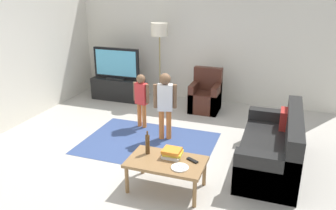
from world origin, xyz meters
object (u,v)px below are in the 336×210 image
(tv, at_px, (116,64))
(floor_lamp, at_px, (160,34))
(tv_stand, at_px, (118,89))
(bottle, at_px, (148,144))
(child_center, at_px, (165,100))
(tv_remote, at_px, (192,160))
(child_near_tv, at_px, (141,96))
(book_stack, at_px, (172,153))
(coffee_table, at_px, (166,164))
(plate, at_px, (180,167))
(couch, at_px, (275,150))
(armchair, at_px, (206,97))

(tv, relative_size, floor_lamp, 0.62)
(tv_stand, distance_m, bottle, 3.60)
(child_center, height_order, tv_remote, child_center)
(child_near_tv, distance_m, book_stack, 2.02)
(floor_lamp, height_order, coffee_table, floor_lamp)
(tv, relative_size, plate, 5.00)
(coffee_table, distance_m, bottle, 0.37)
(child_center, xyz_separation_m, bottle, (0.23, -1.33, -0.15))
(couch, xyz_separation_m, plate, (-1.09, -1.17, 0.14))
(child_near_tv, height_order, tv_remote, child_near_tv)
(tv, height_order, armchair, tv)
(armchair, height_order, child_center, child_center)
(coffee_table, bearing_deg, book_stack, 71.05)
(tv_stand, relative_size, coffee_table, 1.20)
(couch, height_order, tv_remote, couch)
(tv, relative_size, armchair, 1.22)
(child_center, distance_m, plate, 1.74)
(floor_lamp, bearing_deg, armchair, -9.79)
(tv_stand, relative_size, bottle, 3.68)
(book_stack, height_order, tv_remote, book_stack)
(coffee_table, distance_m, plate, 0.26)
(tv_stand, height_order, child_center, child_center)
(plate, bearing_deg, floor_lamp, 114.45)
(bottle, bearing_deg, coffee_table, -18.43)
(tv_stand, bearing_deg, child_near_tv, -48.20)
(tv_stand, distance_m, armchair, 2.10)
(armchair, distance_m, plate, 3.19)
(couch, relative_size, coffee_table, 1.80)
(armchair, height_order, floor_lamp, floor_lamp)
(bottle, bearing_deg, book_stack, 3.13)
(tv_stand, xyz_separation_m, child_center, (1.76, -1.65, 0.46))
(armchair, relative_size, coffee_table, 0.90)
(armchair, distance_m, book_stack, 2.94)
(tv_remote, bearing_deg, tv, 159.40)
(bottle, distance_m, plate, 0.58)
(tv, bearing_deg, couch, -29.20)
(tv_stand, distance_m, plate, 4.07)
(child_center, bearing_deg, bottle, -80.16)
(floor_lamp, xyz_separation_m, plate, (1.52, -3.35, -1.12))
(armchair, bearing_deg, book_stack, -85.39)
(bottle, height_order, plate, bottle)
(coffee_table, xyz_separation_m, book_stack, (0.04, 0.12, 0.11))
(child_near_tv, xyz_separation_m, bottle, (0.82, -1.67, -0.06))
(tv_stand, bearing_deg, tv, -90.00)
(couch, xyz_separation_m, floor_lamp, (-2.62, 2.19, 1.25))
(bottle, bearing_deg, floor_lamp, 107.77)
(tv, bearing_deg, bottle, -56.06)
(tv_remote, xyz_separation_m, plate, (-0.10, -0.22, -0.00))
(plate, bearing_deg, couch, 46.84)
(child_center, bearing_deg, plate, -64.14)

